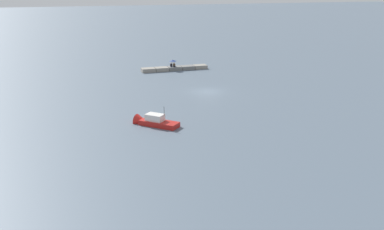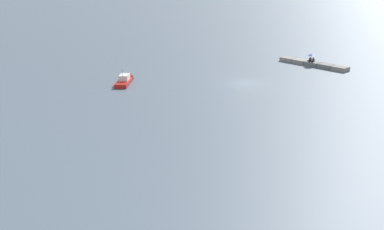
{
  "view_description": "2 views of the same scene",
  "coord_description": "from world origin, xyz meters",
  "px_view_note": "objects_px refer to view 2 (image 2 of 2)",
  "views": [
    {
      "loc": [
        21.49,
        56.07,
        14.99
      ],
      "look_at": [
        7.77,
        15.77,
        1.84
      ],
      "focal_mm": 40.05,
      "sensor_mm": 36.0,
      "label": 1
    },
    {
      "loc": [
        -36.75,
        43.13,
        14.65
      ],
      "look_at": [
        -6.86,
        16.05,
        0.8
      ],
      "focal_mm": 39.28,
      "sensor_mm": 36.0,
      "label": 2
    }
  ],
  "objects_px": {
    "person_seated_dark_right": "(310,60)",
    "motorboat_red_mid": "(125,81)",
    "person_seated_brown_left": "(313,60)",
    "umbrella_open_navy": "(312,55)"
  },
  "relations": [
    {
      "from": "person_seated_brown_left",
      "to": "motorboat_red_mid",
      "type": "height_order",
      "value": "motorboat_red_mid"
    },
    {
      "from": "motorboat_red_mid",
      "to": "person_seated_dark_right",
      "type": "bearing_deg",
      "value": 25.63
    },
    {
      "from": "umbrella_open_navy",
      "to": "motorboat_red_mid",
      "type": "relative_size",
      "value": 0.27
    },
    {
      "from": "person_seated_brown_left",
      "to": "person_seated_dark_right",
      "type": "bearing_deg",
      "value": 12.6
    },
    {
      "from": "person_seated_dark_right",
      "to": "umbrella_open_navy",
      "type": "distance_m",
      "value": 0.91
    },
    {
      "from": "person_seated_dark_right",
      "to": "motorboat_red_mid",
      "type": "distance_m",
      "value": 30.85
    },
    {
      "from": "umbrella_open_navy",
      "to": "motorboat_red_mid",
      "type": "bearing_deg",
      "value": 69.47
    },
    {
      "from": "person_seated_brown_left",
      "to": "person_seated_dark_right",
      "type": "distance_m",
      "value": 0.56
    },
    {
      "from": "person_seated_dark_right",
      "to": "motorboat_red_mid",
      "type": "relative_size",
      "value": 0.15
    },
    {
      "from": "person_seated_brown_left",
      "to": "umbrella_open_navy",
      "type": "xyz_separation_m",
      "value": [
        0.27,
        0.09,
        0.86
      ]
    }
  ]
}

